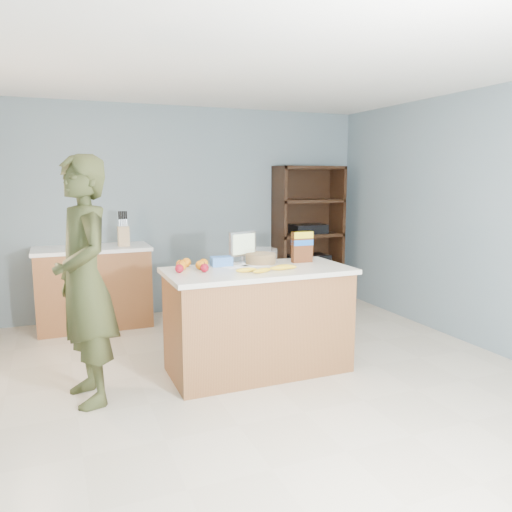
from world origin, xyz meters
name	(u,v)px	position (x,y,z in m)	size (l,w,h in m)	color
floor	(272,383)	(0.00, 0.00, 0.00)	(4.50, 5.00, 0.02)	beige
walls	(273,179)	(0.00, 0.00, 1.65)	(4.52, 5.02, 2.51)	slate
counter_peninsula	(258,324)	(0.00, 0.30, 0.42)	(1.56, 0.76, 0.90)	brown
back_cabinet	(94,287)	(-1.20, 2.20, 0.45)	(1.24, 0.62, 0.90)	brown
shelving_unit	(306,237)	(1.55, 2.35, 0.86)	(0.90, 0.40, 1.80)	black
person	(84,281)	(-1.39, 0.25, 0.91)	(0.67, 0.44, 1.83)	#35391C
knife_block	(123,236)	(-0.86, 2.14, 1.02)	(0.12, 0.10, 0.31)	tan
envelopes	(246,266)	(-0.06, 0.44, 0.90)	(0.41, 0.17, 0.00)	white
bananas	(269,269)	(0.04, 0.16, 0.92)	(0.54, 0.18, 0.04)	gold
apples	(188,267)	(-0.58, 0.40, 0.94)	(0.27, 0.27, 0.07)	maroon
oranges	(191,264)	(-0.53, 0.51, 0.94)	(0.28, 0.25, 0.08)	orange
blue_carton	(221,261)	(-0.25, 0.54, 0.94)	(0.18, 0.12, 0.08)	blue
salad_bowl	(261,257)	(0.12, 0.53, 0.96)	(0.30, 0.30, 0.13)	#267219
tv	(243,245)	(-0.02, 0.62, 1.06)	(0.28, 0.12, 0.28)	silver
cereal_box	(302,244)	(0.49, 0.44, 1.06)	(0.19, 0.08, 0.28)	#592B14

